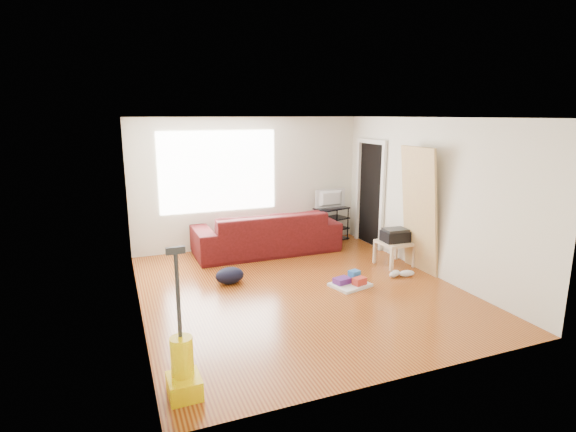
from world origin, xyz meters
name	(u,v)px	position (x,y,z in m)	size (l,w,h in m)	color
room	(300,205)	(0.07, 0.15, 1.25)	(4.51, 5.01, 2.51)	maroon
sofa	(267,252)	(0.15, 1.95, 0.00)	(2.69, 1.05, 0.78)	#320908
tv_stand	(331,224)	(1.65, 2.22, 0.35)	(0.76, 0.56, 0.69)	black
tv	(332,199)	(1.65, 2.22, 0.87)	(0.65, 0.09, 0.38)	black
side_table	(395,245)	(1.95, 0.42, 0.36)	(0.55, 0.55, 0.43)	#D5B290
printer	(395,235)	(1.95, 0.42, 0.53)	(0.45, 0.35, 0.22)	black
bucket	(240,261)	(-0.47, 1.60, 0.00)	(0.26, 0.26, 0.26)	#071C92
toilet_paper	(239,252)	(-0.48, 1.59, 0.18)	(0.11, 0.11, 0.10)	white
cleaning_tray	(351,282)	(0.78, -0.16, 0.06)	(0.64, 0.56, 0.20)	silver
backpack	(230,283)	(-0.90, 0.63, 0.00)	(0.45, 0.36, 0.25)	black
sneakers	(401,274)	(1.72, -0.11, 0.05)	(0.47, 0.24, 0.11)	silver
vacuum	(183,369)	(-2.00, -1.97, 0.26)	(0.30, 0.34, 1.41)	#F1CD00
door_panel	(415,270)	(2.13, 0.06, 0.00)	(0.04, 0.82, 2.06)	tan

